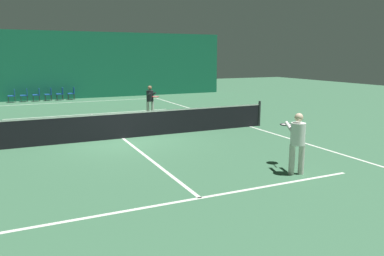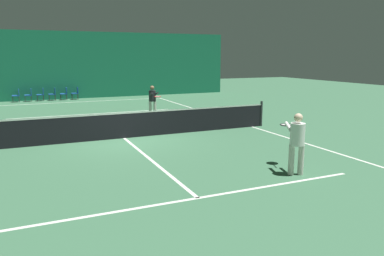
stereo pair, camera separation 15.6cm
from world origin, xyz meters
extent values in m
plane|color=#386647|center=(0.00, 0.00, 0.00)|extent=(60.00, 60.00, 0.00)
cube|color=#196B4C|center=(0.00, 14.08, 2.30)|extent=(23.00, 0.12, 4.61)
cube|color=silver|center=(0.00, 11.90, 0.00)|extent=(11.00, 0.10, 0.00)
cube|color=silver|center=(0.00, 6.40, 0.00)|extent=(8.25, 0.10, 0.00)
cube|color=silver|center=(0.00, -6.40, 0.00)|extent=(8.25, 0.10, 0.00)
cube|color=silver|center=(5.50, 0.00, 0.00)|extent=(0.10, 23.80, 0.00)
cube|color=silver|center=(0.00, 0.00, 0.00)|extent=(0.10, 12.80, 0.00)
cube|color=black|center=(0.00, 0.00, 0.47)|extent=(11.90, 0.02, 0.95)
cube|color=white|center=(0.00, 0.00, 0.92)|extent=(11.90, 0.02, 0.05)
cylinder|color=#333338|center=(5.95, 0.00, 0.53)|extent=(0.10, 0.10, 1.07)
cylinder|color=beige|center=(2.82, -5.92, 0.38)|extent=(0.19, 0.19, 0.77)
cylinder|color=beige|center=(3.05, -6.01, 0.38)|extent=(0.19, 0.19, 0.77)
cylinder|color=white|center=(2.93, -5.96, 1.05)|extent=(0.47, 0.47, 0.56)
sphere|color=beige|center=(2.93, -5.96, 1.47)|extent=(0.21, 0.21, 0.21)
cylinder|color=white|center=(2.89, -5.67, 1.18)|extent=(0.28, 0.53, 0.22)
cylinder|color=white|center=(3.16, -5.78, 1.18)|extent=(0.28, 0.53, 0.22)
cylinder|color=black|center=(3.17, -5.35, 1.11)|extent=(0.14, 0.30, 0.03)
torus|color=black|center=(3.28, -5.06, 1.11)|extent=(0.43, 0.43, 0.03)
cylinder|color=silver|center=(3.28, -5.06, 1.11)|extent=(0.36, 0.36, 0.00)
cylinder|color=beige|center=(2.67, 4.46, 0.37)|extent=(0.15, 0.15, 0.74)
cylinder|color=beige|center=(2.43, 4.47, 0.37)|extent=(0.15, 0.15, 0.74)
cylinder|color=#232328|center=(2.55, 4.46, 1.01)|extent=(0.36, 0.36, 0.54)
sphere|color=#936B4C|center=(2.55, 4.46, 1.41)|extent=(0.20, 0.20, 0.20)
cylinder|color=#232328|center=(2.68, 4.21, 1.13)|extent=(0.11, 0.51, 0.22)
cylinder|color=#232328|center=(2.40, 4.23, 1.13)|extent=(0.11, 0.51, 0.22)
cylinder|color=black|center=(2.52, 3.82, 1.07)|extent=(0.04, 0.31, 0.03)
torus|color=red|center=(2.50, 3.52, 1.07)|extent=(0.35, 0.35, 0.03)
cylinder|color=silver|center=(2.50, 3.52, 1.07)|extent=(0.29, 0.29, 0.00)
cylinder|color=#2D2D2D|center=(-3.96, 13.72, 0.20)|extent=(0.03, 0.03, 0.39)
cylinder|color=#2D2D2D|center=(-3.96, 13.34, 0.20)|extent=(0.03, 0.03, 0.39)
cylinder|color=#2D2D2D|center=(-3.58, 13.72, 0.20)|extent=(0.03, 0.03, 0.39)
cylinder|color=#2D2D2D|center=(-3.58, 13.34, 0.20)|extent=(0.03, 0.03, 0.39)
cube|color=#19479E|center=(-3.77, 13.53, 0.41)|extent=(0.44, 0.44, 0.05)
cube|color=#19479E|center=(-3.57, 13.53, 0.64)|extent=(0.04, 0.44, 0.40)
cylinder|color=#2D2D2D|center=(-3.23, 13.72, 0.20)|extent=(0.03, 0.03, 0.39)
cylinder|color=#2D2D2D|center=(-3.23, 13.34, 0.20)|extent=(0.03, 0.03, 0.39)
cylinder|color=#2D2D2D|center=(-2.85, 13.72, 0.20)|extent=(0.03, 0.03, 0.39)
cylinder|color=#2D2D2D|center=(-2.85, 13.34, 0.20)|extent=(0.03, 0.03, 0.39)
cube|color=#19479E|center=(-3.04, 13.53, 0.41)|extent=(0.44, 0.44, 0.05)
cube|color=#19479E|center=(-2.84, 13.53, 0.64)|extent=(0.04, 0.44, 0.40)
cylinder|color=#2D2D2D|center=(-2.49, 13.72, 0.20)|extent=(0.03, 0.03, 0.39)
cylinder|color=#2D2D2D|center=(-2.49, 13.34, 0.20)|extent=(0.03, 0.03, 0.39)
cylinder|color=#2D2D2D|center=(-2.11, 13.72, 0.20)|extent=(0.03, 0.03, 0.39)
cylinder|color=#2D2D2D|center=(-2.11, 13.34, 0.20)|extent=(0.03, 0.03, 0.39)
cube|color=#19479E|center=(-2.30, 13.53, 0.41)|extent=(0.44, 0.44, 0.05)
cube|color=#19479E|center=(-2.10, 13.53, 0.64)|extent=(0.04, 0.44, 0.40)
cylinder|color=#2D2D2D|center=(-1.75, 13.72, 0.20)|extent=(0.03, 0.03, 0.39)
cylinder|color=#2D2D2D|center=(-1.75, 13.34, 0.20)|extent=(0.03, 0.03, 0.39)
cylinder|color=#2D2D2D|center=(-1.37, 13.72, 0.20)|extent=(0.03, 0.03, 0.39)
cylinder|color=#2D2D2D|center=(-1.37, 13.34, 0.20)|extent=(0.03, 0.03, 0.39)
cube|color=#19479E|center=(-1.56, 13.53, 0.41)|extent=(0.44, 0.44, 0.05)
cube|color=#19479E|center=(-1.36, 13.53, 0.64)|extent=(0.04, 0.44, 0.40)
cylinder|color=#2D2D2D|center=(-1.02, 13.72, 0.20)|extent=(0.03, 0.03, 0.39)
cylinder|color=#2D2D2D|center=(-1.02, 13.34, 0.20)|extent=(0.03, 0.03, 0.39)
cylinder|color=#2D2D2D|center=(-0.64, 13.72, 0.20)|extent=(0.03, 0.03, 0.39)
cylinder|color=#2D2D2D|center=(-0.64, 13.34, 0.20)|extent=(0.03, 0.03, 0.39)
cube|color=#19479E|center=(-0.83, 13.53, 0.41)|extent=(0.44, 0.44, 0.05)
cube|color=#19479E|center=(-0.63, 13.53, 0.64)|extent=(0.04, 0.44, 0.40)
cylinder|color=#2D2D2D|center=(-0.28, 13.72, 0.20)|extent=(0.03, 0.03, 0.39)
cylinder|color=#2D2D2D|center=(-0.28, 13.34, 0.20)|extent=(0.03, 0.03, 0.39)
cylinder|color=#2D2D2D|center=(0.10, 13.72, 0.20)|extent=(0.03, 0.03, 0.39)
cylinder|color=#2D2D2D|center=(0.10, 13.34, 0.20)|extent=(0.03, 0.03, 0.39)
cube|color=#19479E|center=(-0.09, 13.53, 0.41)|extent=(0.44, 0.44, 0.05)
cube|color=#19479E|center=(0.11, 13.53, 0.64)|extent=(0.04, 0.44, 0.40)
camera|label=1|loc=(-3.30, -13.13, 2.97)|focal=35.00mm
camera|label=2|loc=(-3.16, -13.19, 2.97)|focal=35.00mm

